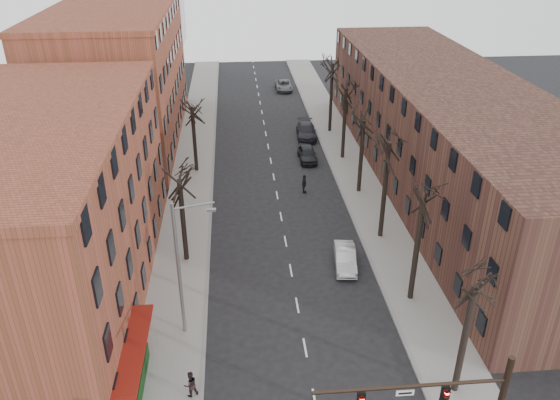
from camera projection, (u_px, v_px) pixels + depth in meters
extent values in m
cube|color=gray|center=(193.00, 167.00, 55.61)|extent=(4.00, 90.00, 0.15)
cube|color=gray|center=(348.00, 161.00, 56.86)|extent=(4.00, 90.00, 0.15)
cube|color=brown|center=(43.00, 214.00, 34.59)|extent=(12.00, 26.00, 12.00)
cube|color=brown|center=(119.00, 78.00, 59.72)|extent=(12.00, 28.00, 14.00)
cube|color=#513226|center=(446.00, 131.00, 50.79)|extent=(12.00, 50.00, 10.00)
cube|color=maroon|center=(140.00, 384.00, 29.94)|extent=(1.20, 7.00, 0.15)
cube|color=#153512|center=(134.00, 389.00, 28.74)|extent=(0.80, 6.00, 1.00)
cylinder|color=black|center=(411.00, 386.00, 21.94)|extent=(8.00, 0.16, 0.16)
cube|color=black|center=(445.00, 395.00, 22.36)|extent=(0.32, 0.22, 0.95)
cube|color=silver|center=(405.00, 393.00, 22.09)|extent=(0.75, 0.04, 0.28)
cylinder|color=slate|center=(179.00, 272.00, 31.55)|extent=(0.20, 0.20, 9.00)
cylinder|color=slate|center=(193.00, 206.00, 29.65)|extent=(2.39, 0.12, 0.46)
cube|color=slate|center=(211.00, 210.00, 29.86)|extent=(0.50, 0.22, 0.14)
imported|color=silver|center=(345.00, 258.00, 39.69)|extent=(1.92, 4.30, 1.37)
imported|color=black|center=(307.00, 154.00, 56.95)|extent=(1.79, 4.37, 1.48)
imported|color=black|center=(306.00, 131.00, 62.85)|extent=(2.43, 5.38, 1.53)
imported|color=#5B5E62|center=(284.00, 85.00, 80.01)|extent=(2.30, 4.97, 1.38)
imported|color=black|center=(190.00, 384.00, 28.69)|extent=(0.94, 0.86, 1.56)
imported|color=black|center=(304.00, 184.00, 50.14)|extent=(0.50, 1.09, 1.82)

